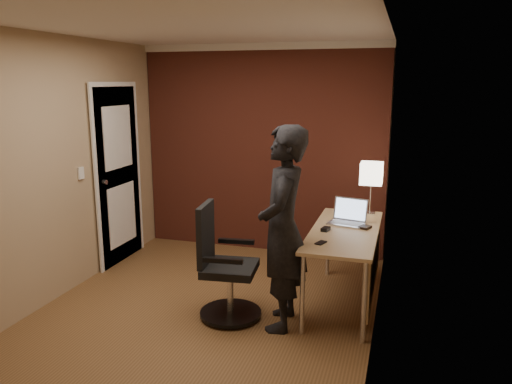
{
  "coord_description": "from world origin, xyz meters",
  "views": [
    {
      "loc": [
        1.67,
        -3.82,
        2.06
      ],
      "look_at": [
        0.35,
        0.55,
        1.05
      ],
      "focal_mm": 35.0,
      "sensor_mm": 36.0,
      "label": 1
    }
  ],
  "objects_px": {
    "desk_lamp": "(371,174)",
    "phone": "(321,243)",
    "office_chair": "(223,269)",
    "wallet": "(365,227)",
    "desk": "(352,244)",
    "person": "(283,229)",
    "laptop": "(348,217)",
    "mouse": "(326,229)"
  },
  "relations": [
    {
      "from": "desk_lamp",
      "to": "phone",
      "type": "xyz_separation_m",
      "value": [
        -0.32,
        -1.1,
        -0.41
      ]
    },
    {
      "from": "desk_lamp",
      "to": "office_chair",
      "type": "xyz_separation_m",
      "value": [
        -1.16,
        -1.22,
        -0.7
      ]
    },
    {
      "from": "wallet",
      "to": "office_chair",
      "type": "bearing_deg",
      "value": -149.69
    },
    {
      "from": "desk_lamp",
      "to": "phone",
      "type": "height_order",
      "value": "desk_lamp"
    },
    {
      "from": "desk",
      "to": "person",
      "type": "xyz_separation_m",
      "value": [
        -0.52,
        -0.57,
        0.26
      ]
    },
    {
      "from": "office_chair",
      "to": "phone",
      "type": "bearing_deg",
      "value": 8.28
    },
    {
      "from": "office_chair",
      "to": "person",
      "type": "bearing_deg",
      "value": 0.79
    },
    {
      "from": "desk_lamp",
      "to": "wallet",
      "type": "distance_m",
      "value": 0.68
    },
    {
      "from": "desk",
      "to": "office_chair",
      "type": "relative_size",
      "value": 1.48
    },
    {
      "from": "laptop",
      "to": "person",
      "type": "height_order",
      "value": "person"
    },
    {
      "from": "mouse",
      "to": "wallet",
      "type": "relative_size",
      "value": 0.91
    },
    {
      "from": "phone",
      "to": "wallet",
      "type": "xyz_separation_m",
      "value": [
        0.32,
        0.55,
        0.01
      ]
    },
    {
      "from": "mouse",
      "to": "desk",
      "type": "bearing_deg",
      "value": 33.39
    },
    {
      "from": "wallet",
      "to": "office_chair",
      "type": "height_order",
      "value": "office_chair"
    },
    {
      "from": "office_chair",
      "to": "mouse",
      "type": "bearing_deg",
      "value": 31.04
    },
    {
      "from": "office_chair",
      "to": "person",
      "type": "height_order",
      "value": "person"
    },
    {
      "from": "mouse",
      "to": "office_chair",
      "type": "height_order",
      "value": "office_chair"
    },
    {
      "from": "desk",
      "to": "laptop",
      "type": "xyz_separation_m",
      "value": [
        -0.07,
        0.23,
        0.19
      ]
    },
    {
      "from": "person",
      "to": "desk_lamp",
      "type": "bearing_deg",
      "value": 146.3
    },
    {
      "from": "mouse",
      "to": "phone",
      "type": "bearing_deg",
      "value": -74.06
    },
    {
      "from": "laptop",
      "to": "person",
      "type": "relative_size",
      "value": 0.22
    },
    {
      "from": "desk",
      "to": "mouse",
      "type": "distance_m",
      "value": 0.29
    },
    {
      "from": "wallet",
      "to": "person",
      "type": "bearing_deg",
      "value": -132.96
    },
    {
      "from": "laptop",
      "to": "wallet",
      "type": "distance_m",
      "value": 0.23
    },
    {
      "from": "phone",
      "to": "person",
      "type": "distance_m",
      "value": 0.35
    },
    {
      "from": "office_chair",
      "to": "desk_lamp",
      "type": "bearing_deg",
      "value": 46.56
    },
    {
      "from": "laptop",
      "to": "phone",
      "type": "relative_size",
      "value": 3.27
    },
    {
      "from": "office_chair",
      "to": "person",
      "type": "distance_m",
      "value": 0.68
    },
    {
      "from": "desk",
      "to": "office_chair",
      "type": "xyz_separation_m",
      "value": [
        -1.06,
        -0.58,
        -0.16
      ]
    },
    {
      "from": "laptop",
      "to": "mouse",
      "type": "height_order",
      "value": "laptop"
    },
    {
      "from": "desk_lamp",
      "to": "wallet",
      "type": "height_order",
      "value": "desk_lamp"
    },
    {
      "from": "phone",
      "to": "office_chair",
      "type": "relative_size",
      "value": 0.11
    },
    {
      "from": "desk",
      "to": "laptop",
      "type": "height_order",
      "value": "laptop"
    },
    {
      "from": "laptop",
      "to": "phone",
      "type": "xyz_separation_m",
      "value": [
        -0.15,
        -0.69,
        -0.06
      ]
    },
    {
      "from": "laptop",
      "to": "office_chair",
      "type": "height_order",
      "value": "office_chair"
    },
    {
      "from": "wallet",
      "to": "phone",
      "type": "bearing_deg",
      "value": -119.91
    },
    {
      "from": "person",
      "to": "mouse",
      "type": "bearing_deg",
      "value": 143.05
    },
    {
      "from": "laptop",
      "to": "office_chair",
      "type": "relative_size",
      "value": 0.37
    },
    {
      "from": "mouse",
      "to": "desk_lamp",
      "type": "bearing_deg",
      "value": 78.11
    },
    {
      "from": "desk_lamp",
      "to": "mouse",
      "type": "height_order",
      "value": "desk_lamp"
    },
    {
      "from": "wallet",
      "to": "person",
      "type": "xyz_separation_m",
      "value": [
        -0.62,
        -0.67,
        0.12
      ]
    },
    {
      "from": "desk",
      "to": "mouse",
      "type": "bearing_deg",
      "value": -159.61
    }
  ]
}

